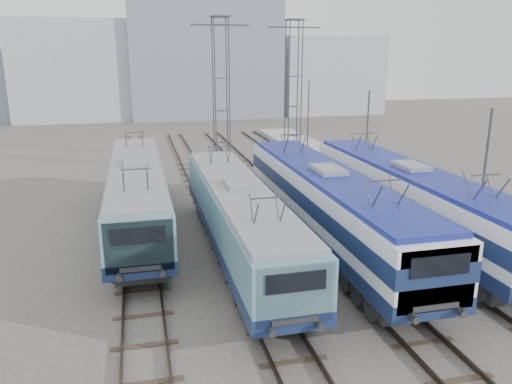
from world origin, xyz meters
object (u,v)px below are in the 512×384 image
object	(u,v)px
locomotive_center_left	(239,216)
catenary_tower_west	(221,89)
locomotive_far_left	(137,191)
mast_rear	(308,120)
mast_mid	(366,142)
locomotive_center_right	(328,201)
catenary_tower_east	(293,87)
mast_front	(483,186)
locomotive_far_right	(411,196)

from	to	relation	value
locomotive_center_left	catenary_tower_west	bearing A→B (deg)	82.74
locomotive_far_left	mast_rear	xyz separation A→B (m)	(15.35, 16.45, 1.27)
mast_mid	locomotive_center_left	bearing A→B (deg)	-138.34
locomotive_center_left	mast_rear	distance (m)	24.26
locomotive_far_left	mast_mid	size ratio (longest dim) A/B	2.55
locomotive_far_left	locomotive_center_right	size ratio (longest dim) A/B	0.95
catenary_tower_west	locomotive_center_right	bearing A→B (deg)	-82.57
locomotive_far_left	locomotive_center_right	bearing A→B (deg)	-28.07
locomotive_center_left	catenary_tower_east	distance (m)	21.98
locomotive_center_left	mast_mid	world-z (taller)	mast_mid
mast_mid	mast_front	bearing A→B (deg)	-90.00
locomotive_center_left	locomotive_center_right	world-z (taller)	locomotive_center_right
mast_mid	mast_rear	distance (m)	12.00
locomotive_center_left	locomotive_far_right	distance (m)	9.02
locomotive_center_left	mast_mid	distance (m)	14.58
mast_mid	catenary_tower_west	bearing A→B (deg)	137.07
catenary_tower_east	mast_front	distance (m)	22.32
locomotive_center_left	catenary_tower_east	world-z (taller)	catenary_tower_east
catenary_tower_west	mast_mid	world-z (taller)	catenary_tower_west
locomotive_center_right	locomotive_center_left	bearing A→B (deg)	-174.90
locomotive_center_right	catenary_tower_east	world-z (taller)	catenary_tower_east
locomotive_center_left	mast_rear	world-z (taller)	mast_rear
mast_front	mast_rear	distance (m)	24.00
locomotive_center_right	catenary_tower_east	distance (m)	20.17
locomotive_center_right	mast_mid	world-z (taller)	mast_mid
locomotive_far_left	locomotive_center_right	distance (m)	10.20
catenary_tower_east	mast_mid	bearing A→B (deg)	-78.14
locomotive_center_right	locomotive_far_left	bearing A→B (deg)	151.93
locomotive_center_right	locomotive_far_right	size ratio (longest dim) A/B	1.02
locomotive_far_right	mast_front	xyz separation A→B (m)	(1.85, -2.90, 1.16)
catenary_tower_east	mast_rear	xyz separation A→B (m)	(2.10, 2.00, -3.14)
catenary_tower_east	locomotive_far_right	bearing A→B (deg)	-89.25
mast_front	mast_mid	bearing A→B (deg)	90.00
catenary_tower_west	mast_rear	bearing A→B (deg)	24.94
locomotive_far_left	mast_rear	bearing A→B (deg)	46.98
mast_front	locomotive_far_right	bearing A→B (deg)	122.51
locomotive_center_left	catenary_tower_west	size ratio (longest dim) A/B	1.43
catenary_tower_west	locomotive_far_right	bearing A→B (deg)	-68.46
locomotive_far_left	mast_rear	distance (m)	22.54
mast_front	catenary_tower_east	bearing A→B (deg)	95.45
locomotive_far_left	mast_front	xyz separation A→B (m)	(15.35, -7.55, 1.27)
locomotive_far_right	catenary_tower_west	bearing A→B (deg)	111.54
mast_rear	locomotive_center_right	bearing A→B (deg)	-106.64
catenary_tower_west	mast_front	size ratio (longest dim) A/B	1.71
locomotive_far_left	catenary_tower_east	bearing A→B (deg)	47.48
locomotive_far_right	mast_mid	size ratio (longest dim) A/B	2.63
catenary_tower_west	mast_rear	distance (m)	9.99
catenary_tower_west	mast_mid	bearing A→B (deg)	-42.93
mast_front	locomotive_center_left	bearing A→B (deg)	167.79
mast_rear	locomotive_far_left	bearing A→B (deg)	-133.02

